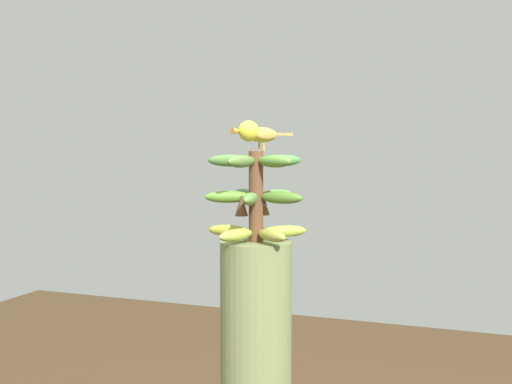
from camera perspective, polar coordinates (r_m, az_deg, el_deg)
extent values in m
cylinder|color=brown|center=(1.86, 0.00, -0.39)|extent=(0.04, 0.04, 0.25)
ellipsoid|color=olive|center=(1.80, 1.34, -3.71)|extent=(0.12, 0.11, 0.03)
ellipsoid|color=#90A439|center=(1.89, 2.43, -3.34)|extent=(0.12, 0.10, 0.03)
ellipsoid|color=#8FA83D|center=(1.95, 0.22, -3.10)|extent=(0.07, 0.13, 0.03)
ellipsoid|color=#9BA12E|center=(1.90, -2.27, -3.28)|extent=(0.13, 0.04, 0.03)
ellipsoid|color=#93A53C|center=(1.81, -1.71, -3.68)|extent=(0.08, 0.13, 0.03)
ellipsoid|color=#456B25|center=(1.82, 2.15, -0.48)|extent=(0.13, 0.05, 0.03)
ellipsoid|color=#4D7B36|center=(1.91, 1.72, -0.26)|extent=(0.09, 0.13, 0.03)
ellipsoid|color=#436B37|center=(1.93, -0.97, -0.22)|extent=(0.11, 0.11, 0.03)
ellipsoid|color=#4F7D29|center=(1.85, -2.40, -0.41)|extent=(0.13, 0.09, 0.03)
ellipsoid|color=#507836|center=(1.78, -0.49, -0.59)|extent=(0.05, 0.13, 0.03)
ellipsoid|color=#457733|center=(1.87, -2.22, 2.68)|extent=(0.13, 0.05, 0.03)
ellipsoid|color=#4E6C32|center=(1.79, -1.24, 2.61)|extent=(0.06, 0.13, 0.03)
ellipsoid|color=#4F7C2F|center=(1.79, 1.55, 2.62)|extent=(0.13, 0.09, 0.03)
ellipsoid|color=#407A37|center=(1.88, 2.09, 2.69)|extent=(0.12, 0.11, 0.03)
ellipsoid|color=#457B37|center=(1.92, -0.19, 2.73)|extent=(0.09, 0.13, 0.03)
cone|color=#4C2D1E|center=(1.84, -1.23, -1.11)|extent=(0.04, 0.04, 0.06)
cone|color=brown|center=(1.90, 0.63, -1.05)|extent=(0.04, 0.04, 0.06)
cylinder|color=#C68933|center=(1.91, 0.27, 3.88)|extent=(0.01, 0.01, 0.02)
cylinder|color=#C68933|center=(1.89, 0.67, 3.87)|extent=(0.01, 0.01, 0.02)
ellipsoid|color=gold|center=(1.90, 0.47, 4.87)|extent=(0.09, 0.10, 0.04)
ellipsoid|color=olive|center=(1.92, 0.26, 4.86)|extent=(0.05, 0.06, 0.03)
ellipsoid|color=olive|center=(1.88, 0.92, 4.87)|extent=(0.05, 0.06, 0.03)
cube|color=olive|center=(1.93, 2.29, 4.92)|extent=(0.05, 0.06, 0.01)
sphere|color=gold|center=(1.87, -0.63, 5.20)|extent=(0.06, 0.06, 0.06)
sphere|color=black|center=(1.85, -0.49, 5.35)|extent=(0.01, 0.01, 0.01)
cone|color=orange|center=(1.86, -1.62, 5.21)|extent=(0.03, 0.04, 0.02)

